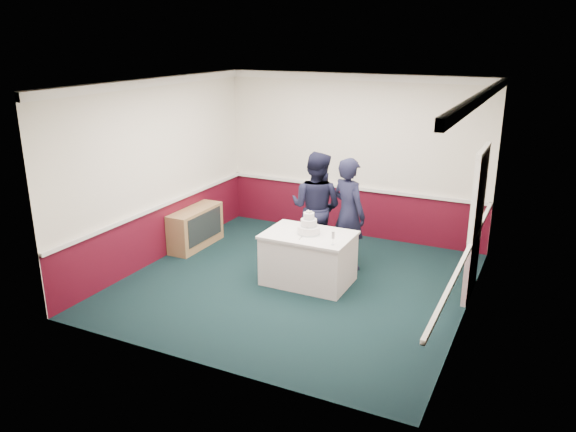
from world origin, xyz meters
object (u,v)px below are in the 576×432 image
at_px(sideboard, 196,228).
at_px(cake_knife, 301,237).
at_px(cake_table, 308,258).
at_px(wedding_cake, 309,227).
at_px(champagne_flute, 333,236).
at_px(person_man, 316,207).
at_px(person_woman, 348,214).

bearing_deg(sideboard, cake_knife, -16.91).
height_order(cake_table, wedding_cake, wedding_cake).
relative_size(cake_table, champagne_flute, 6.44).
xyz_separation_m(sideboard, wedding_cake, (2.44, -0.53, 0.55)).
bearing_deg(wedding_cake, person_man, 106.26).
relative_size(wedding_cake, champagne_flute, 1.78).
xyz_separation_m(cake_knife, person_man, (-0.22, 1.07, 0.14)).
relative_size(cake_knife, person_man, 0.12).
bearing_deg(person_man, cake_table, 108.82).
distance_m(cake_knife, person_woman, 1.09).
bearing_deg(wedding_cake, cake_table, -90.00).
relative_size(cake_table, wedding_cake, 3.63).
height_order(sideboard, person_man, person_man).
relative_size(sideboard, wedding_cake, 3.30).
relative_size(wedding_cake, person_woman, 0.20).
xyz_separation_m(sideboard, person_man, (2.19, 0.33, 0.58)).
relative_size(sideboard, cake_knife, 5.45).
relative_size(wedding_cake, cake_knife, 1.65).
distance_m(champagne_flute, person_man, 1.37).
height_order(sideboard, cake_knife, cake_knife).
relative_size(sideboard, cake_table, 0.91).
height_order(sideboard, champagne_flute, champagne_flute).
relative_size(sideboard, person_woman, 0.66).
xyz_separation_m(wedding_cake, champagne_flute, (0.50, -0.28, 0.03)).
bearing_deg(cake_knife, wedding_cake, 73.61).
distance_m(cake_table, cake_knife, 0.44).
relative_size(cake_table, person_woman, 0.72).
bearing_deg(wedding_cake, person_woman, 68.28).
distance_m(wedding_cake, person_man, 0.90).
distance_m(sideboard, cake_knife, 2.56).
xyz_separation_m(wedding_cake, person_man, (-0.25, 0.87, 0.03)).
bearing_deg(person_man, person_woman, 178.47).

